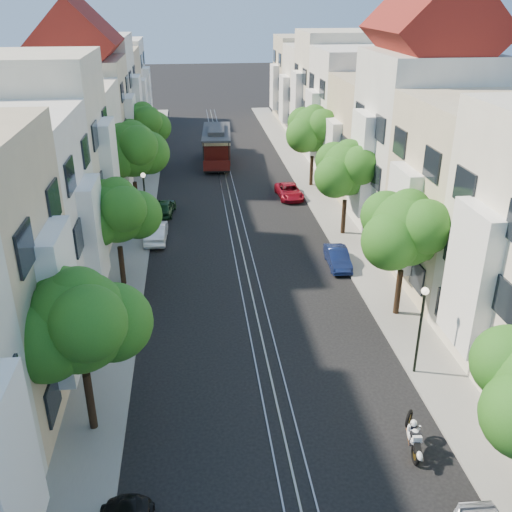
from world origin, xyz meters
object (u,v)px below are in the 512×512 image
object	(u,v)px
tree_w_c	(133,151)
tree_w_d	(143,125)
sportbike_rider	(413,436)
parked_car_e_mid	(338,258)
parked_car_w_far	(164,207)
parked_car_w_mid	(156,232)
tree_w_b	(117,213)
tree_e_d	(314,130)
tree_e_c	(348,170)
lamp_west	(145,193)
lamp_east	(421,318)
parked_car_e_far	(289,191)
tree_w_a	(80,324)
cable_car	(217,144)
tree_e_b	(407,231)

from	to	relation	value
tree_w_c	tree_w_d	bearing A→B (deg)	90.00
sportbike_rider	parked_car_e_mid	bearing A→B (deg)	91.33
parked_car_w_far	parked_car_w_mid	bearing A→B (deg)	92.99
tree_w_c	sportbike_rider	world-z (taller)	tree_w_c
tree_w_b	parked_car_w_far	world-z (taller)	tree_w_b
tree_e_d	parked_car_e_mid	world-z (taller)	tree_e_d
tree_e_c	tree_w_c	xyz separation A→B (m)	(-14.40, 5.00, 0.47)
tree_e_d	lamp_west	world-z (taller)	tree_e_d
lamp_east	parked_car_e_far	distance (m)	24.29
tree_w_c	sportbike_rider	size ratio (longest dim) A/B	3.85
tree_w_a	cable_car	world-z (taller)	tree_w_a
tree_w_d	parked_car_w_far	world-z (taller)	tree_w_d
tree_w_c	lamp_west	xyz separation A→B (m)	(0.84, -2.98, -2.22)
parked_car_e_mid	tree_w_b	bearing A→B (deg)	-172.98
tree_w_b	parked_car_e_far	distance (m)	18.92
tree_e_c	tree_w_c	bearing A→B (deg)	160.85
lamp_west	tree_w_d	bearing A→B (deg)	93.44
parked_car_w_far	sportbike_rider	bearing A→B (deg)	117.89
tree_w_c	lamp_east	distance (m)	25.01
tree_w_b	parked_car_w_mid	world-z (taller)	tree_w_b
parked_car_e_mid	parked_car_e_far	xyz separation A→B (m)	(-0.80, 13.08, -0.01)
tree_w_a	lamp_west	bearing A→B (deg)	87.60
tree_e_c	tree_w_b	size ratio (longest dim) A/B	1.04
tree_e_c	tree_w_d	bearing A→B (deg)	131.99
tree_e_b	lamp_east	world-z (taller)	tree_e_b
tree_e_d	parked_car_w_mid	xyz separation A→B (m)	(-12.86, -10.65, -4.23)
parked_car_e_far	lamp_west	bearing A→B (deg)	-154.25
tree_e_d	sportbike_rider	size ratio (longest dim) A/B	3.72
sportbike_rider	parked_car_w_far	world-z (taller)	sportbike_rider
tree_w_c	sportbike_rider	xyz separation A→B (m)	(11.61, -25.55, -4.29)
tree_e_b	sportbike_rider	world-z (taller)	tree_e_b
sportbike_rider	tree_e_c	bearing A→B (deg)	87.72
tree_w_a	lamp_west	world-z (taller)	tree_w_a
tree_e_d	cable_car	distance (m)	11.70
parked_car_w_far	parked_car_e_far	bearing A→B (deg)	-156.92
tree_e_d	tree_w_c	distance (m)	15.60
tree_e_c	lamp_west	xyz separation A→B (m)	(-13.56, 2.02, -1.75)
parked_car_e_far	tree_w_c	bearing A→B (deg)	-168.35
tree_w_a	tree_w_b	bearing A→B (deg)	90.00
tree_w_c	lamp_east	bearing A→B (deg)	-57.35
tree_e_c	parked_car_w_far	size ratio (longest dim) A/B	1.84
cable_car	sportbike_rider	bearing A→B (deg)	-79.26
tree_e_d	tree_w_c	size ratio (longest dim) A/B	0.97
tree_w_d	lamp_east	size ratio (longest dim) A/B	1.57
tree_e_b	tree_e_c	size ratio (longest dim) A/B	1.03
tree_w_c	parked_car_e_mid	bearing A→B (deg)	-37.91
lamp_east	parked_car_w_far	distance (m)	24.34
lamp_east	parked_car_e_mid	xyz separation A→B (m)	(-0.70, 11.06, -2.28)
tree_w_a	parked_car_e_far	size ratio (longest dim) A/B	1.69
lamp_west	lamp_east	bearing A→B (deg)	-55.01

